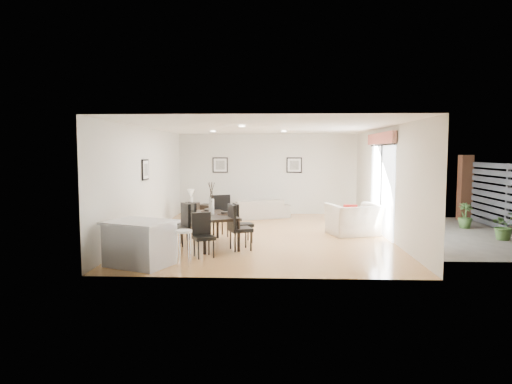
{
  "coord_description": "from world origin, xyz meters",
  "views": [
    {
      "loc": [
        0.25,
        -11.4,
        2.08
      ],
      "look_at": [
        -0.24,
        0.4,
        1.05
      ],
      "focal_mm": 32.0,
      "sensor_mm": 36.0,
      "label": 1
    }
  ],
  "objects_px": {
    "sofa": "(257,209)",
    "side_table": "(191,212)",
    "dining_chair_wnear": "(181,224)",
    "coffee_table": "(213,210)",
    "dining_chair_head": "(203,232)",
    "dining_chair_foot": "(219,213)",
    "kitchen_island": "(140,243)",
    "dining_table": "(212,217)",
    "dining_chair_wfar": "(188,220)",
    "dining_chair_enear": "(237,225)",
    "dining_chair_efar": "(240,221)",
    "armchair": "(354,220)",
    "bar_stool": "(184,235)"
  },
  "relations": [
    {
      "from": "dining_chair_wfar",
      "to": "dining_chair_foot",
      "type": "bearing_deg",
      "value": 100.97
    },
    {
      "from": "dining_chair_wnear",
      "to": "dining_chair_efar",
      "type": "xyz_separation_m",
      "value": [
        1.21,
        0.78,
        -0.04
      ]
    },
    {
      "from": "armchair",
      "to": "dining_chair_enear",
      "type": "height_order",
      "value": "dining_chair_enear"
    },
    {
      "from": "dining_chair_efar",
      "to": "dining_chair_foot",
      "type": "bearing_deg",
      "value": 21.52
    },
    {
      "from": "armchair",
      "to": "dining_chair_wfar",
      "type": "bearing_deg",
      "value": -1.98
    },
    {
      "from": "dining_chair_wnear",
      "to": "side_table",
      "type": "bearing_deg",
      "value": 154.34
    },
    {
      "from": "kitchen_island",
      "to": "bar_stool",
      "type": "xyz_separation_m",
      "value": [
        0.82,
        0.0,
        0.15
      ]
    },
    {
      "from": "dining_chair_head",
      "to": "dining_chair_foot",
      "type": "bearing_deg",
      "value": 62.29
    },
    {
      "from": "sofa",
      "to": "side_table",
      "type": "bearing_deg",
      "value": -0.02
    },
    {
      "from": "armchair",
      "to": "dining_chair_efar",
      "type": "height_order",
      "value": "dining_chair_efar"
    },
    {
      "from": "armchair",
      "to": "kitchen_island",
      "type": "height_order",
      "value": "kitchen_island"
    },
    {
      "from": "dining_chair_wfar",
      "to": "coffee_table",
      "type": "distance_m",
      "value": 4.34
    },
    {
      "from": "dining_table",
      "to": "dining_chair_wnear",
      "type": "height_order",
      "value": "dining_chair_wnear"
    },
    {
      "from": "coffee_table",
      "to": "dining_chair_wnear",
      "type": "bearing_deg",
      "value": -71.27
    },
    {
      "from": "dining_chair_head",
      "to": "sofa",
      "type": "bearing_deg",
      "value": 55.16
    },
    {
      "from": "kitchen_island",
      "to": "dining_chair_wnear",
      "type": "bearing_deg",
      "value": 95.04
    },
    {
      "from": "sofa",
      "to": "dining_chair_foot",
      "type": "relative_size",
      "value": 1.94
    },
    {
      "from": "sofa",
      "to": "dining_chair_foot",
      "type": "xyz_separation_m",
      "value": [
        -0.79,
        -3.23,
        0.29
      ]
    },
    {
      "from": "sofa",
      "to": "dining_table",
      "type": "bearing_deg",
      "value": 54.58
    },
    {
      "from": "dining_chair_enear",
      "to": "side_table",
      "type": "height_order",
      "value": "dining_chair_enear"
    },
    {
      "from": "dining_table",
      "to": "dining_chair_efar",
      "type": "distance_m",
      "value": 0.73
    },
    {
      "from": "dining_chair_head",
      "to": "kitchen_island",
      "type": "height_order",
      "value": "dining_chair_head"
    },
    {
      "from": "sofa",
      "to": "dining_chair_enear",
      "type": "height_order",
      "value": "dining_chair_enear"
    },
    {
      "from": "armchair",
      "to": "coffee_table",
      "type": "distance_m",
      "value": 5.23
    },
    {
      "from": "dining_chair_wnear",
      "to": "coffee_table",
      "type": "height_order",
      "value": "dining_chair_wnear"
    },
    {
      "from": "dining_table",
      "to": "dining_chair_head",
      "type": "distance_m",
      "value": 1.07
    },
    {
      "from": "bar_stool",
      "to": "dining_chair_wnear",
      "type": "bearing_deg",
      "value": 103.61
    },
    {
      "from": "sofa",
      "to": "kitchen_island",
      "type": "relative_size",
      "value": 1.41
    },
    {
      "from": "dining_chair_wnear",
      "to": "dining_chair_wfar",
      "type": "height_order",
      "value": "dining_chair_wnear"
    },
    {
      "from": "dining_chair_enear",
      "to": "dining_chair_head",
      "type": "height_order",
      "value": "dining_chair_enear"
    },
    {
      "from": "sofa",
      "to": "side_table",
      "type": "distance_m",
      "value": 2.11
    },
    {
      "from": "side_table",
      "to": "kitchen_island",
      "type": "height_order",
      "value": "kitchen_island"
    },
    {
      "from": "dining_chair_wfar",
      "to": "dining_chair_enear",
      "type": "relative_size",
      "value": 0.93
    },
    {
      "from": "side_table",
      "to": "bar_stool",
      "type": "relative_size",
      "value": 0.87
    },
    {
      "from": "dining_chair_foot",
      "to": "bar_stool",
      "type": "height_order",
      "value": "dining_chair_foot"
    },
    {
      "from": "dining_table",
      "to": "dining_chair_wfar",
      "type": "height_order",
      "value": "dining_chair_wfar"
    },
    {
      "from": "dining_table",
      "to": "kitchen_island",
      "type": "height_order",
      "value": "kitchen_island"
    },
    {
      "from": "dining_chair_wnear",
      "to": "kitchen_island",
      "type": "height_order",
      "value": "dining_chair_wnear"
    },
    {
      "from": "dining_chair_foot",
      "to": "coffee_table",
      "type": "distance_m",
      "value": 3.82
    },
    {
      "from": "kitchen_island",
      "to": "bar_stool",
      "type": "distance_m",
      "value": 0.83
    },
    {
      "from": "dining_chair_enear",
      "to": "dining_chair_efar",
      "type": "relative_size",
      "value": 1.08
    },
    {
      "from": "dining_chair_foot",
      "to": "dining_table",
      "type": "bearing_deg",
      "value": 59.87
    },
    {
      "from": "dining_chair_enear",
      "to": "coffee_table",
      "type": "distance_m",
      "value": 5.4
    },
    {
      "from": "dining_chair_wnear",
      "to": "dining_chair_wfar",
      "type": "bearing_deg",
      "value": 147.37
    },
    {
      "from": "dining_table",
      "to": "dining_chair_efar",
      "type": "relative_size",
      "value": 2.08
    },
    {
      "from": "kitchen_island",
      "to": "dining_chair_foot",
      "type": "bearing_deg",
      "value": 91.74
    },
    {
      "from": "armchair",
      "to": "dining_chair_head",
      "type": "relative_size",
      "value": 1.37
    },
    {
      "from": "dining_chair_head",
      "to": "coffee_table",
      "type": "height_order",
      "value": "dining_chair_head"
    },
    {
      "from": "dining_chair_head",
      "to": "side_table",
      "type": "xyz_separation_m",
      "value": [
        -1.06,
        4.47,
        -0.2
      ]
    },
    {
      "from": "sofa",
      "to": "dining_chair_wnear",
      "type": "xyz_separation_m",
      "value": [
        -1.44,
        -4.66,
        0.25
      ]
    }
  ]
}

